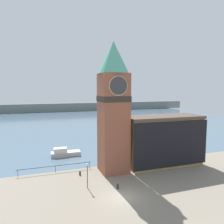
{
  "coord_description": "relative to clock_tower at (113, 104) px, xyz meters",
  "views": [
    {
      "loc": [
        -9.87,
        -24.44,
        13.62
      ],
      "look_at": [
        0.96,
        6.61,
        10.18
      ],
      "focal_mm": 35.0,
      "sensor_mm": 36.0,
      "label": 1
    }
  ],
  "objects": [
    {
      "name": "boat_near",
      "position": [
        -6.71,
        11.08,
        -10.61
      ],
      "size": [
        5.94,
        2.26,
        1.72
      ],
      "rotation": [
        0.0,
        0.0,
        -0.01
      ],
      "color": "#B7B2A8",
      "rests_on": "water"
    },
    {
      "name": "water",
      "position": [
        -1.97,
        62.93,
        -11.25
      ],
      "size": [
        160.0,
        120.0,
        0.0
      ],
      "color": "slate",
      "rests_on": "ground_plane"
    },
    {
      "name": "pier_building",
      "position": [
        9.54,
        -0.06,
        -6.77
      ],
      "size": [
        14.12,
        5.61,
        8.91
      ],
      "color": "tan",
      "rests_on": "ground_plane"
    },
    {
      "name": "far_shoreline",
      "position": [
        -1.97,
        102.93,
        -8.74
      ],
      "size": [
        180.0,
        3.0,
        5.0
      ],
      "color": "slate",
      "rests_on": "water"
    },
    {
      "name": "mooring_bollard_near",
      "position": [
        -5.62,
        0.08,
        -10.9
      ],
      "size": [
        0.31,
        0.31,
        0.65
      ],
      "color": "black",
      "rests_on": "ground_plane"
    },
    {
      "name": "clock_tower",
      "position": [
        0.0,
        0.0,
        0.0
      ],
      "size": [
        5.0,
        5.0,
        21.21
      ],
      "color": "brown",
      "rests_on": "ground_plane"
    },
    {
      "name": "mooring_bollard_far",
      "position": [
        -1.66,
        -6.44,
        -10.83
      ],
      "size": [
        0.28,
        0.28,
        0.76
      ],
      "color": "black",
      "rests_on": "ground_plane"
    },
    {
      "name": "ground_plane",
      "position": [
        -1.97,
        -8.81,
        -11.24
      ],
      "size": [
        160.0,
        160.0,
        0.0
      ],
      "primitive_type": "plane",
      "color": "gray"
    },
    {
      "name": "pier_railing",
      "position": [
        -9.21,
        2.68,
        -10.28
      ],
      "size": [
        12.05,
        0.08,
        1.09
      ],
      "color": "#333338",
      "rests_on": "ground_plane"
    },
    {
      "name": "lamp_post",
      "position": [
        -5.51,
        -4.79,
        -8.75
      ],
      "size": [
        0.32,
        0.32,
        3.51
      ],
      "color": "#2D2D33",
      "rests_on": "ground_plane"
    }
  ]
}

